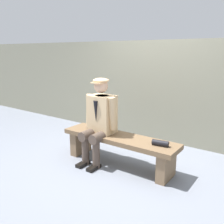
{
  "coord_description": "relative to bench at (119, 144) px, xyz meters",
  "views": [
    {
      "loc": [
        -1.95,
        2.9,
        1.68
      ],
      "look_at": [
        0.12,
        0.0,
        0.81
      ],
      "focal_mm": 39.71,
      "sensor_mm": 36.0,
      "label": 1
    }
  ],
  "objects": [
    {
      "name": "ground_plane",
      "position": [
        0.0,
        0.0,
        -0.33
      ],
      "size": [
        30.0,
        30.0,
        0.0
      ],
      "primitive_type": "plane",
      "color": "slate"
    },
    {
      "name": "stadium_wall",
      "position": [
        0.0,
        -1.46,
        0.61
      ],
      "size": [
        12.0,
        0.24,
        1.88
      ],
      "primitive_type": "cube",
      "color": "gray",
      "rests_on": "ground"
    },
    {
      "name": "rolled_magazine",
      "position": [
        -0.67,
        0.01,
        0.17
      ],
      "size": [
        0.23,
        0.11,
        0.08
      ],
      "primitive_type": "cylinder",
      "rotation": [
        0.0,
        1.57,
        0.14
      ],
      "color": "black",
      "rests_on": "bench"
    },
    {
      "name": "seated_man",
      "position": [
        0.31,
        0.06,
        0.37
      ],
      "size": [
        0.55,
        0.61,
        1.3
      ],
      "color": "#D3B182",
      "rests_on": "ground"
    },
    {
      "name": "bench",
      "position": [
        0.0,
        0.0,
        0.0
      ],
      "size": [
        1.82,
        0.45,
        0.46
      ],
      "color": "brown",
      "rests_on": "ground"
    }
  ]
}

